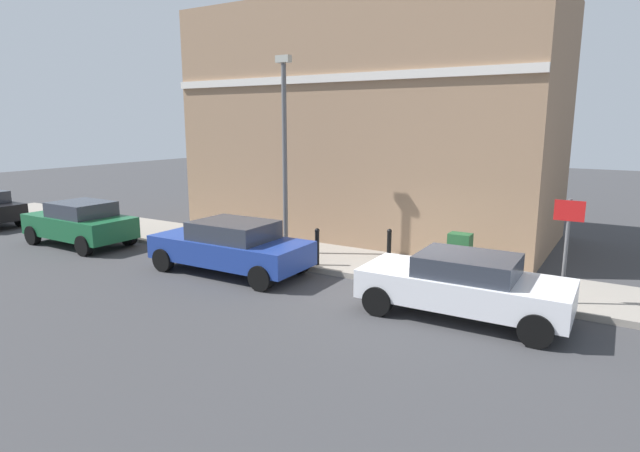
# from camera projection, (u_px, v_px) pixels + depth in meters

# --- Properties ---
(ground) EXTENTS (80.00, 80.00, 0.00)m
(ground) POSITION_uv_depth(u_px,v_px,m) (416.00, 299.00, 12.01)
(ground) COLOR #38383A
(sidewalk) EXTENTS (2.59, 30.00, 0.15)m
(sidewalk) POSITION_uv_depth(u_px,v_px,m) (261.00, 247.00, 16.66)
(sidewalk) COLOR gray
(sidewalk) RESTS_ON ground
(corner_building) EXTENTS (6.22, 12.46, 7.94)m
(corner_building) POSITION_uv_depth(u_px,v_px,m) (372.00, 124.00, 18.62)
(corner_building) COLOR #937256
(corner_building) RESTS_ON ground
(car_white) EXTENTS (1.90, 4.26, 1.36)m
(car_white) POSITION_uv_depth(u_px,v_px,m) (464.00, 284.00, 10.79)
(car_white) COLOR silver
(car_white) RESTS_ON ground
(car_blue) EXTENTS (1.99, 4.45, 1.43)m
(car_blue) POSITION_uv_depth(u_px,v_px,m) (231.00, 246.00, 14.02)
(car_blue) COLOR navy
(car_blue) RESTS_ON ground
(car_green) EXTENTS (1.88, 3.92, 1.47)m
(car_green) POSITION_uv_depth(u_px,v_px,m) (80.00, 223.00, 17.15)
(car_green) COLOR #195933
(car_green) RESTS_ON ground
(utility_cabinet) EXTENTS (0.46, 0.61, 1.15)m
(utility_cabinet) POSITION_uv_depth(u_px,v_px,m) (459.00, 257.00, 13.07)
(utility_cabinet) COLOR #1E4C28
(utility_cabinet) RESTS_ON sidewalk
(bollard_near_cabinet) EXTENTS (0.14, 0.14, 1.04)m
(bollard_near_cabinet) POSITION_uv_depth(u_px,v_px,m) (389.00, 246.00, 14.16)
(bollard_near_cabinet) COLOR black
(bollard_near_cabinet) RESTS_ON sidewalk
(bollard_far_kerb) EXTENTS (0.14, 0.14, 1.04)m
(bollard_far_kerb) POSITION_uv_depth(u_px,v_px,m) (317.00, 245.00, 14.24)
(bollard_far_kerb) COLOR black
(bollard_far_kerb) RESTS_ON sidewalk
(street_sign) EXTENTS (0.08, 0.60, 2.30)m
(street_sign) POSITION_uv_depth(u_px,v_px,m) (567.00, 236.00, 11.03)
(street_sign) COLOR #59595B
(street_sign) RESTS_ON sidewalk
(lamppost) EXTENTS (0.20, 0.44, 5.72)m
(lamppost) POSITION_uv_depth(u_px,v_px,m) (285.00, 147.00, 15.07)
(lamppost) COLOR #59595B
(lamppost) RESTS_ON sidewalk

